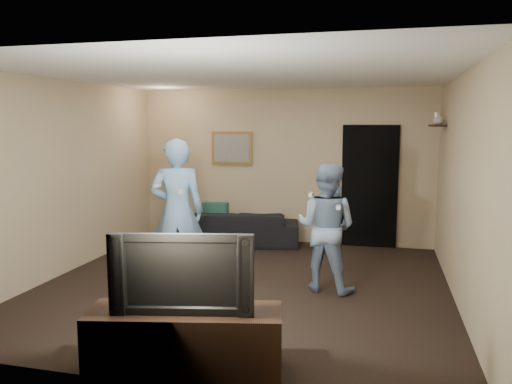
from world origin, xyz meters
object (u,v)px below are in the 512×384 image
(tv_console, at_px, (185,343))
(wii_player_right, at_px, (326,227))
(sofa, at_px, (240,228))
(wii_player_left, at_px, (177,211))
(television, at_px, (184,271))

(tv_console, relative_size, wii_player_right, 1.01)
(sofa, distance_m, tv_console, 4.38)
(wii_player_left, height_order, wii_player_right, wii_player_left)
(tv_console, bearing_deg, sofa, 88.19)
(television, relative_size, wii_player_right, 0.73)
(wii_player_left, bearing_deg, wii_player_right, 5.31)
(sofa, height_order, television, television)
(sofa, relative_size, tv_console, 1.25)
(sofa, bearing_deg, tv_console, 88.79)
(sofa, xyz_separation_m, wii_player_right, (1.66, -1.95, 0.49))
(sofa, distance_m, television, 4.42)
(tv_console, distance_m, wii_player_left, 2.49)
(sofa, bearing_deg, wii_player_right, 118.77)
(sofa, height_order, tv_console, sofa)
(sofa, relative_size, wii_player_left, 1.06)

